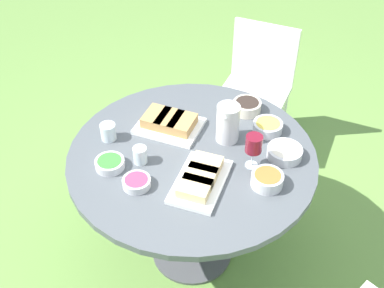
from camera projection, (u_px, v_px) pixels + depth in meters
The scene contains 15 objects.
ground_plane at pixel (192, 251), 2.83m from camera, with size 40.00×40.00×0.00m, color #668E42.
dining_table at pixel (192, 170), 2.40m from camera, with size 1.21×1.21×0.77m.
chair_near_right at pixel (257, 81), 3.25m from camera, with size 0.45×0.47×0.89m.
water_pitcher at pixel (228, 123), 2.34m from camera, with size 0.12×0.11×0.20m.
wine_glass at pixel (254, 145), 2.17m from camera, with size 0.08×0.08×0.18m.
platter_bread_main at pixel (169, 123), 2.45m from camera, with size 0.25×0.33×0.07m.
platter_charcuterie at pixel (200, 178), 2.15m from camera, with size 0.34×0.21×0.07m.
bowl_fries at pixel (268, 127), 2.43m from camera, with size 0.15×0.15×0.06m.
bowl_salad at pixel (110, 163), 2.23m from camera, with size 0.14×0.14×0.04m.
bowl_olives at pixel (247, 106), 2.55m from camera, with size 0.15×0.15×0.06m.
bowl_dip_red at pixel (137, 182), 2.14m from camera, with size 0.13×0.13×0.04m.
bowl_dip_cream at pixel (285, 152), 2.29m from camera, with size 0.17×0.17×0.05m.
bowl_roasted_veg at pixel (267, 179), 2.14m from camera, with size 0.14×0.14×0.06m.
cup_water_near at pixel (108, 132), 2.38m from camera, with size 0.08×0.08×0.09m.
cup_water_far at pixel (140, 155), 2.25m from camera, with size 0.07×0.07×0.08m.
Camera 1 is at (1.62, 0.59, 2.33)m, focal length 45.00 mm.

